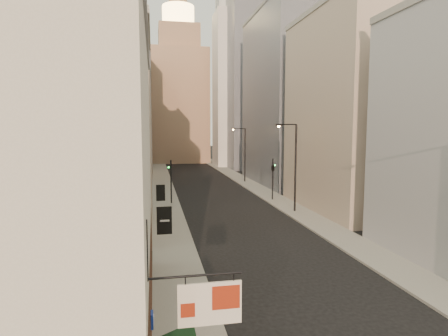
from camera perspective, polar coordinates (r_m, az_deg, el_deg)
sidewalk_left at (r=61.34m, az=-9.41°, el=-1.95°), size 3.00×140.00×0.15m
sidewalk_right at (r=62.97m, az=2.50°, el=-1.67°), size 3.00×140.00×0.15m
near_building_left at (r=15.29m, az=-22.65°, el=-3.67°), size 8.30×23.04×12.30m
left_bldg_beige at (r=32.03m, az=-18.32°, el=4.86°), size 8.00×12.00×16.00m
left_bldg_grey at (r=47.96m, az=-15.88°, el=7.60°), size 8.00×16.00×20.00m
left_bldg_tan at (r=65.89m, az=-14.45°, el=5.83°), size 8.00×18.00×17.00m
left_bldg_wingrid at (r=85.93m, az=-13.65°, el=8.18°), size 8.00×20.00×24.00m
right_bldg_beige at (r=40.90m, az=18.42°, el=7.84°), size 8.00×16.00×20.00m
right_bldg_wingrid at (r=59.34m, az=8.95°, el=10.30°), size 8.00×20.00×26.00m
highrise at (r=89.31m, az=6.57°, el=17.05°), size 21.00×23.00×51.20m
clock_tower at (r=98.42m, az=-6.84°, el=11.29°), size 14.00×14.00×44.90m
white_tower at (r=86.22m, az=1.30°, el=12.74°), size 8.00×8.00×41.50m
streetlamp_mid at (r=38.08m, az=10.56°, el=0.84°), size 2.33×0.59×8.95m
streetlamp_far at (r=59.07m, az=3.00°, el=2.52°), size 2.10×1.08×8.57m
traffic_light_left at (r=42.14m, az=-8.09°, el=-0.96°), size 0.54×0.41×5.00m
traffic_light_right at (r=44.26m, az=7.45°, el=-0.05°), size 0.64×0.61×5.00m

